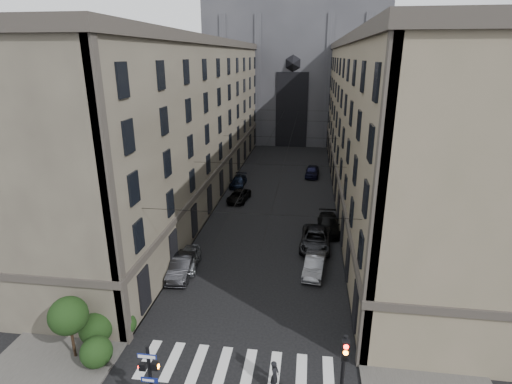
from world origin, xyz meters
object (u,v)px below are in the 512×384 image
at_px(car_right_midfar, 329,224).
at_px(pedestrian, 275,376).
at_px(car_left_midnear, 182,266).
at_px(car_right_near, 314,265).
at_px(gothic_tower, 296,51).
at_px(traffic_light_right, 343,372).
at_px(pedestrian_signal_left, 150,375).
at_px(car_left_far, 238,181).
at_px(car_right_midnear, 316,239).
at_px(car_left_midfar, 239,196).
at_px(car_left_near, 188,259).
at_px(car_right_far, 312,171).

xyz_separation_m(car_right_midfar, pedestrian, (-3.55, -20.86, 0.13)).
xyz_separation_m(car_left_midnear, car_right_near, (10.64, 1.75, -0.06)).
bearing_deg(gothic_tower, car_right_midfar, -83.31).
relative_size(gothic_tower, traffic_light_right, 11.15).
xyz_separation_m(gothic_tower, car_right_midfar, (5.90, -50.33, -17.04)).
distance_m(traffic_light_right, car_right_midfar, 22.85).
bearing_deg(car_left_midnear, car_right_near, 4.70).
relative_size(pedestrian_signal_left, car_left_midnear, 0.84).
bearing_deg(car_left_far, car_left_midnear, -90.29).
xyz_separation_m(car_right_midnear, car_right_midfar, (1.32, 3.71, -0.06)).
bearing_deg(car_left_far, car_right_midfar, -48.35).
height_order(car_left_midnear, car_right_midfar, car_left_midnear).
bearing_deg(car_right_midnear, car_left_midnear, -145.84).
height_order(car_left_midnear, car_right_midnear, car_right_midnear).
bearing_deg(traffic_light_right, car_left_midfar, 108.70).
height_order(car_left_near, car_left_midfar, car_left_near).
relative_size(car_left_midnear, pedestrian, 2.68).
distance_m(traffic_light_right, car_left_midfar, 32.10).
bearing_deg(car_left_near, car_right_midfar, 30.26).
xyz_separation_m(car_left_midfar, car_right_midnear, (9.24, -11.31, 0.18)).
relative_size(gothic_tower, car_right_midnear, 9.83).
xyz_separation_m(car_left_far, car_right_far, (9.95, 5.90, 0.14)).
height_order(car_left_far, car_right_midnear, car_right_midnear).
xyz_separation_m(traffic_light_right, car_left_far, (-11.35, 36.16, -2.63)).
bearing_deg(pedestrian_signal_left, car_left_midfar, 92.13).
distance_m(car_left_near, car_left_far, 22.27).
bearing_deg(car_left_midnear, car_left_far, 84.33).
relative_size(car_left_midnear, car_right_far, 1.01).
height_order(car_left_far, pedestrian, pedestrian).
height_order(car_left_near, car_right_midnear, car_right_midnear).
bearing_deg(car_right_midnear, car_right_far, 94.05).
xyz_separation_m(car_left_midfar, car_right_far, (8.86, 11.75, 0.17)).
bearing_deg(traffic_light_right, car_right_far, 91.91).
height_order(car_right_midnear, car_right_midfar, car_right_midnear).
distance_m(car_right_near, car_right_far, 27.78).
height_order(car_left_near, car_right_near, same).
relative_size(car_left_near, car_left_midnear, 0.89).
bearing_deg(gothic_tower, car_left_midnear, -95.82).
bearing_deg(pedestrian, car_right_midnear, 6.65).
bearing_deg(pedestrian_signal_left, car_right_midfar, 67.85).
bearing_deg(car_left_midfar, car_left_far, 107.47).
xyz_separation_m(traffic_light_right, pedestrian, (-3.25, 1.85, -2.40)).
xyz_separation_m(traffic_light_right, car_right_midnear, (-1.02, 19.00, -2.47)).
xyz_separation_m(car_left_near, car_left_far, (0.27, 22.27, -0.06)).
distance_m(gothic_tower, car_right_midfar, 53.46).
distance_m(car_left_near, pedestrian, 14.66).
distance_m(traffic_light_right, car_right_near, 14.54).
xyz_separation_m(pedestrian_signal_left, car_left_midnear, (-2.66, 12.94, -1.54)).
distance_m(car_left_midnear, car_right_far, 31.30).
distance_m(pedestrian_signal_left, car_left_midfar, 30.79).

